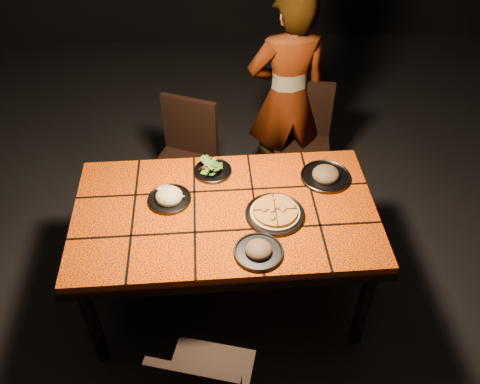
{
  "coord_description": "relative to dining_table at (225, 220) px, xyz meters",
  "views": [
    {
      "loc": [
        -0.06,
        -1.9,
        2.64
      ],
      "look_at": [
        0.08,
        0.06,
        0.82
      ],
      "focal_mm": 38.0,
      "sensor_mm": 36.0,
      "label": 1
    }
  ],
  "objects": [
    {
      "name": "diner",
      "position": [
        0.48,
        1.04,
        0.09
      ],
      "size": [
        0.6,
        0.44,
        1.53
      ],
      "primitive_type": "imported",
      "rotation": [
        0.0,
        0.0,
        3.28
      ],
      "color": "brown",
      "rests_on": "ground"
    },
    {
      "name": "plate_mushroom_b",
      "position": [
        0.58,
        0.21,
        0.1
      ],
      "size": [
        0.28,
        0.28,
        0.09
      ],
      "color": "#37373C",
      "rests_on": "dining_table"
    },
    {
      "name": "chair_far_left",
      "position": [
        -0.23,
        0.84,
        -0.18
      ],
      "size": [
        0.51,
        0.51,
        0.86
      ],
      "rotation": [
        0.0,
        0.0,
        -0.41
      ],
      "color": "black",
      "rests_on": "ground"
    },
    {
      "name": "chair_far_right",
      "position": [
        0.6,
        0.97,
        -0.18
      ],
      "size": [
        0.45,
        0.45,
        0.86
      ],
      "rotation": [
        0.0,
        0.0,
        -0.16
      ],
      "color": "black",
      "rests_on": "ground"
    },
    {
      "name": "plate_mushroom_a",
      "position": [
        0.15,
        -0.31,
        0.1
      ],
      "size": [
        0.24,
        0.24,
        0.08
      ],
      "color": "#37373C",
      "rests_on": "dining_table"
    },
    {
      "name": "plate_pasta",
      "position": [
        -0.29,
        0.09,
        0.1
      ],
      "size": [
        0.23,
        0.23,
        0.08
      ],
      "color": "#37373C",
      "rests_on": "dining_table"
    },
    {
      "name": "room_shell",
      "position": [
        0.0,
        0.0,
        0.83
      ],
      "size": [
        6.04,
        7.04,
        3.08
      ],
      "color": "black",
      "rests_on": "ground"
    },
    {
      "name": "plate_salad",
      "position": [
        -0.05,
        0.31,
        0.1
      ],
      "size": [
        0.22,
        0.22,
        0.07
      ],
      "color": "#37373C",
      "rests_on": "dining_table"
    },
    {
      "name": "plate_pizza",
      "position": [
        0.26,
        -0.06,
        0.1
      ],
      "size": [
        0.31,
        0.31,
        0.04
      ],
      "color": "#37373C",
      "rests_on": "dining_table"
    },
    {
      "name": "dining_table",
      "position": [
        0.0,
        0.0,
        0.0
      ],
      "size": [
        1.62,
        0.92,
        0.75
      ],
      "color": "#FF5408",
      "rests_on": "ground"
    }
  ]
}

